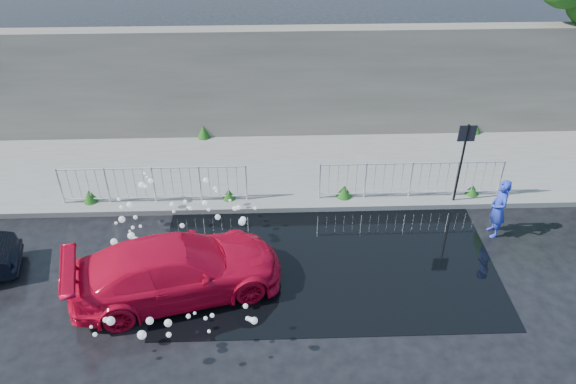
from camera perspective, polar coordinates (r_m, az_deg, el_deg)
name	(u,v)px	position (r m, az deg, el deg)	size (l,w,h in m)	color
ground	(309,287)	(13.11, 2.13, -9.67)	(90.00, 90.00, 0.00)	black
pavement	(298,168)	(16.99, 1.04, 2.41)	(30.00, 4.00, 0.15)	slate
curb	(302,207)	(15.34, 1.41, -1.58)	(30.00, 0.25, 0.16)	slate
retaining_wall	(295,83)	(18.07, 0.75, 11.06)	(30.00, 0.60, 3.50)	#565349
puddle	(327,258)	(13.87, 3.94, -6.69)	(8.00, 5.00, 0.01)	black
sign_post	(463,151)	(15.33, 17.40, 3.99)	(0.45, 0.06, 2.50)	black
railing_left	(154,183)	(15.56, -13.50, 0.87)	(5.05, 0.05, 1.10)	silver
railing_right	(411,178)	(15.70, 12.38, 1.36)	(5.05, 0.05, 1.10)	silver
weeds	(282,168)	(16.53, -0.59, 2.43)	(12.17, 3.93, 0.43)	#164612
water_spray	(170,241)	(13.53, -11.91, -4.90)	(3.65, 5.69, 1.06)	white
red_car	(177,269)	(12.79, -11.26, -7.67)	(1.90, 4.68, 1.36)	red
person	(499,208)	(15.03, 20.61, -1.57)	(0.59, 0.39, 1.62)	#2537BB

